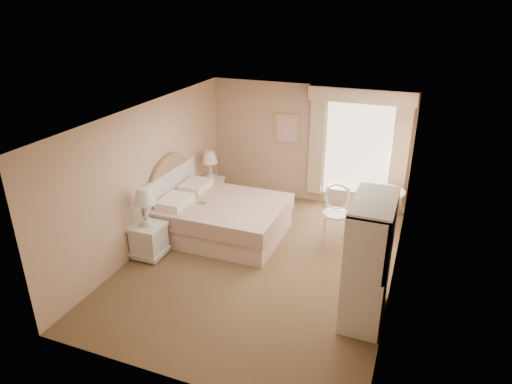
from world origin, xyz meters
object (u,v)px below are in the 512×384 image
at_px(round_table, 386,201).
at_px(cafe_chair, 336,208).
at_px(bed, 217,216).
at_px(nightstand_far, 211,184).
at_px(nightstand_near, 148,232).
at_px(armoire, 368,270).

bearing_deg(round_table, cafe_chair, -131.49).
relative_size(bed, round_table, 3.16).
relative_size(nightstand_far, round_table, 1.61).
xyz_separation_m(bed, cafe_chair, (2.08, 0.66, 0.21)).
xyz_separation_m(bed, nightstand_near, (-0.73, -1.15, 0.10)).
height_order(nightstand_near, nightstand_far, nightstand_near).
xyz_separation_m(round_table, armoire, (0.06, -2.95, 0.27)).
distance_m(bed, nightstand_near, 1.36).
bearing_deg(nightstand_far, round_table, 5.13).
xyz_separation_m(nightstand_near, round_table, (3.59, 2.69, -0.00)).
bearing_deg(round_table, nightstand_near, -143.12).
bearing_deg(armoire, nightstand_far, 144.21).
bearing_deg(armoire, round_table, 91.21).
height_order(nightstand_far, round_table, nightstand_far).
relative_size(bed, cafe_chair, 2.20).
bearing_deg(bed, nightstand_far, 120.62).
bearing_deg(cafe_chair, nightstand_far, 159.45).
bearing_deg(bed, round_table, 28.39).
bearing_deg(nightstand_near, bed, 57.65).
distance_m(nightstand_near, cafe_chair, 3.34).
bearing_deg(armoire, bed, 154.33).
relative_size(nightstand_near, nightstand_far, 1.10).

